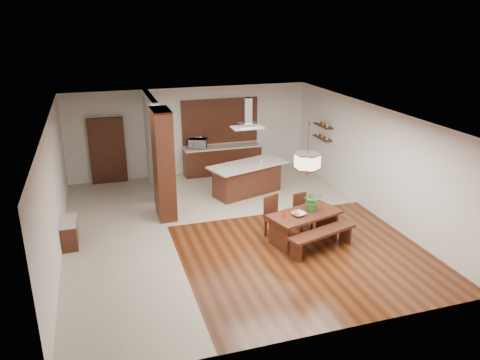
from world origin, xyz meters
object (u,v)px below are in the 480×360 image
object	(u,v)px
foliage_plant	(313,201)
hallway_console	(70,233)
dining_bench	(322,241)
dining_chair_right	(303,212)
dining_chair_left	(276,217)
dining_table	(304,220)
pendant_lantern	(308,150)
range_hood	(247,113)
microwave	(198,143)
kitchen_island	(247,178)
island_cup	(261,162)
fruit_bowl	(299,214)

from	to	relation	value
foliage_plant	hallway_console	bearing A→B (deg)	166.41
dining_bench	dining_chair_right	size ratio (longest dim) A/B	1.96
dining_chair_left	dining_table	bearing A→B (deg)	-55.98
pendant_lantern	foliage_plant	bearing A→B (deg)	19.86
range_hood	microwave	distance (m)	2.71
pendant_lantern	kitchen_island	world-z (taller)	pendant_lantern
range_hood	island_cup	xyz separation A→B (m)	(0.41, -0.09, -1.46)
hallway_console	dining_chair_left	world-z (taller)	dining_chair_left
dining_table	dining_bench	bearing A→B (deg)	-73.86
hallway_console	dining_chair_left	xyz separation A→B (m)	(4.76, -1.05, 0.19)
dining_table	kitchen_island	world-z (taller)	kitchen_island
kitchen_island	island_cup	size ratio (longest dim) A/B	19.73
pendant_lantern	foliage_plant	world-z (taller)	pendant_lantern
dining_bench	range_hood	distance (m)	4.53
kitchen_island	island_cup	distance (m)	0.66
dining_bench	kitchen_island	xyz separation A→B (m)	(-0.50, 3.91, 0.24)
dining_chair_right	island_cup	world-z (taller)	island_cup
dining_chair_right	microwave	world-z (taller)	microwave
microwave	island_cup	bearing A→B (deg)	-36.80
dining_chair_left	pendant_lantern	world-z (taller)	pendant_lantern
dining_table	pendant_lantern	bearing A→B (deg)	-45.00
dining_table	pendant_lantern	size ratio (longest dim) A/B	1.44
hallway_console	dining_chair_right	size ratio (longest dim) A/B	0.98
hallway_console	foliage_plant	xyz separation A→B (m)	(5.56, -1.34, 0.65)
hallway_console	dining_bench	bearing A→B (deg)	-20.23
fruit_bowl	microwave	xyz separation A→B (m)	(-1.14, 5.53, 0.36)
foliage_plant	island_cup	size ratio (longest dim) A/B	3.96
dining_bench	foliage_plant	distance (m)	0.99
island_cup	microwave	xyz separation A→B (m)	(-1.42, 2.20, 0.10)
range_hood	dining_chair_left	bearing A→B (deg)	-94.47
fruit_bowl	microwave	distance (m)	5.66
hallway_console	dining_chair_left	distance (m)	4.88
dining_bench	fruit_bowl	size ratio (longest dim) A/B	5.77
dining_chair_right	dining_chair_left	bearing A→B (deg)	-173.85
dining_table	foliage_plant	world-z (taller)	foliage_plant
dining_table	dining_chair_left	world-z (taller)	dining_chair_left
kitchen_island	dining_chair_left	bearing A→B (deg)	-112.60
foliage_plant	microwave	xyz separation A→B (m)	(-1.58, 5.35, 0.14)
hallway_console	kitchen_island	size ratio (longest dim) A/B	0.35
dining_table	island_cup	world-z (taller)	island_cup
dining_chair_right	dining_table	bearing A→B (deg)	-123.14
dining_bench	microwave	bearing A→B (deg)	104.08
pendant_lantern	foliage_plant	distance (m)	1.30
pendant_lantern	range_hood	distance (m)	3.35
dining_table	dining_chair_right	bearing A→B (deg)	66.85
pendant_lantern	microwave	distance (m)	5.71
dining_bench	range_hood	size ratio (longest dim) A/B	1.96
foliage_plant	kitchen_island	bearing A→B (deg)	99.92
dining_chair_left	fruit_bowl	xyz separation A→B (m)	(0.36, -0.48, 0.24)
fruit_bowl	microwave	bearing A→B (deg)	101.68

